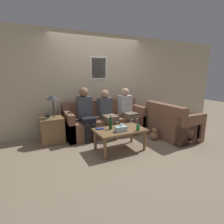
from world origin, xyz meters
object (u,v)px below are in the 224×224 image
object	(u,v)px
couch_main	(105,122)
coffee_table	(120,132)
wine_bottle	(111,124)
person_middle	(107,112)
couch_side	(171,125)
person_left	(86,111)
teddy_bear	(154,134)
drinking_glass	(122,126)
person_right	(127,109)

from	to	relation	value
couch_main	coffee_table	world-z (taller)	couch_main
wine_bottle	person_middle	xyz separation A→B (m)	(0.30, 0.81, 0.07)
couch_side	person_middle	xyz separation A→B (m)	(-1.39, 0.79, 0.32)
person_left	coffee_table	bearing A→B (deg)	-66.40
person_left	teddy_bear	size ratio (longest dim) A/B	4.23
drinking_glass	person_left	xyz separation A→B (m)	(-0.49, 0.89, 0.19)
couch_main	person_left	bearing A→B (deg)	-163.67
person_left	person_right	xyz separation A→B (m)	(1.14, -0.03, -0.04)
couch_side	wine_bottle	bearing A→B (deg)	90.47
couch_main	person_right	size ratio (longest dim) A/B	1.77
person_left	couch_side	bearing A→B (deg)	-23.43
wine_bottle	person_left	world-z (taller)	person_left
person_right	drinking_glass	bearing A→B (deg)	-127.13
person_right	person_middle	bearing A→B (deg)	-178.10
wine_bottle	teddy_bear	bearing A→B (deg)	2.11
coffee_table	person_middle	distance (m)	0.94
couch_main	person_right	xyz separation A→B (m)	(0.56, -0.20, 0.34)
coffee_table	person_middle	bearing A→B (deg)	81.56
person_left	teddy_bear	distance (m)	1.74
couch_main	person_middle	size ratio (longest dim) A/B	1.82
couch_main	teddy_bear	size ratio (longest dim) A/B	7.16
wine_bottle	person_right	size ratio (longest dim) A/B	0.24
coffee_table	drinking_glass	world-z (taller)	drinking_glass
coffee_table	person_left	size ratio (longest dim) A/B	0.82
couch_main	drinking_glass	world-z (taller)	couch_main
couch_main	wine_bottle	size ratio (longest dim) A/B	7.49
couch_side	person_right	distance (m)	1.19
couch_side	person_left	distance (m)	2.15
couch_side	teddy_bear	world-z (taller)	couch_side
wine_bottle	person_left	size ratio (longest dim) A/B	0.23
drinking_glass	person_left	size ratio (longest dim) A/B	0.07
couch_main	teddy_bear	world-z (taller)	couch_main
person_left	person_middle	size ratio (longest dim) A/B	1.07
drinking_glass	person_right	bearing A→B (deg)	52.87
person_left	person_right	bearing A→B (deg)	-1.41
person_middle	person_right	bearing A→B (deg)	1.90
couch_main	coffee_table	distance (m)	1.13
couch_main	couch_side	xyz separation A→B (m)	(1.36, -1.01, 0.00)
coffee_table	wine_bottle	size ratio (longest dim) A/B	3.63
wine_bottle	person_left	distance (m)	0.90
drinking_glass	wine_bottle	bearing A→B (deg)	171.33
coffee_table	teddy_bear	distance (m)	1.06
couch_side	person_right	xyz separation A→B (m)	(-0.80, 0.81, 0.34)
coffee_table	person_left	bearing A→B (deg)	113.60
person_right	coffee_table	bearing A→B (deg)	-128.58
wine_bottle	person_left	xyz separation A→B (m)	(-0.24, 0.85, 0.13)
drinking_glass	teddy_bear	xyz separation A→B (m)	(0.94, 0.08, -0.37)
person_left	teddy_bear	xyz separation A→B (m)	(1.43, -0.81, -0.56)
couch_side	person_middle	size ratio (longest dim) A/B	1.06
couch_main	drinking_glass	size ratio (longest dim) A/B	22.60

